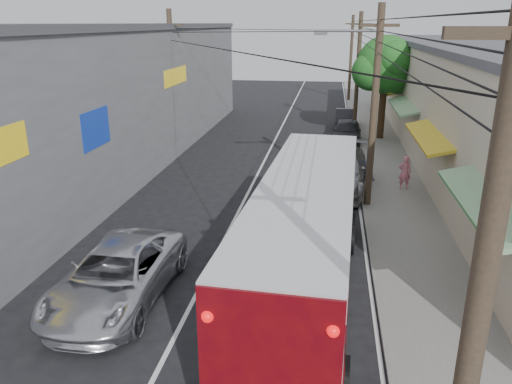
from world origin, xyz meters
TOP-DOWN VIEW (x-y plane):
  - sidewalk at (6.50, 20.00)m, footprint 3.00×80.00m
  - building_right at (10.99, 22.00)m, footprint 7.09×40.00m
  - building_left at (-8.50, 18.00)m, footprint 7.20×36.00m
  - utility_poles at (3.13, 20.33)m, footprint 11.80×45.28m
  - street_tree at (6.87, 26.02)m, footprint 4.40×4.00m
  - coach_bus at (3.00, 5.62)m, footprint 3.16×11.78m
  - jeepney at (-2.03, 4.40)m, footprint 2.62×5.55m
  - parked_suv at (4.03, 15.27)m, footprint 3.15×6.33m
  - parked_car_mid at (4.60, 24.65)m, footprint 2.01×4.48m
  - parked_car_far at (4.60, 29.56)m, footprint 1.44×4.04m
  - pedestrian_near at (6.97, 15.33)m, footprint 0.56×0.38m
  - pedestrian_far at (5.40, 16.40)m, footprint 0.74×0.58m

SIDE VIEW (x-z plane):
  - sidewalk at x=6.50m, z-range 0.00..0.12m
  - parked_car_far at x=4.60m, z-range 0.00..1.33m
  - parked_car_mid at x=4.60m, z-range 0.00..1.50m
  - jeepney at x=-2.03m, z-range 0.00..1.53m
  - pedestrian_far at x=5.40m, z-range 0.12..1.62m
  - pedestrian_near at x=6.97m, z-range 0.12..1.64m
  - parked_suv at x=4.03m, z-range 0.00..1.77m
  - coach_bus at x=3.00m, z-range 0.06..3.42m
  - building_right at x=10.99m, z-range 0.03..6.28m
  - building_left at x=-8.50m, z-range 0.03..7.28m
  - utility_poles at x=3.13m, z-range 0.13..8.13m
  - street_tree at x=6.87m, z-range 1.37..7.97m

